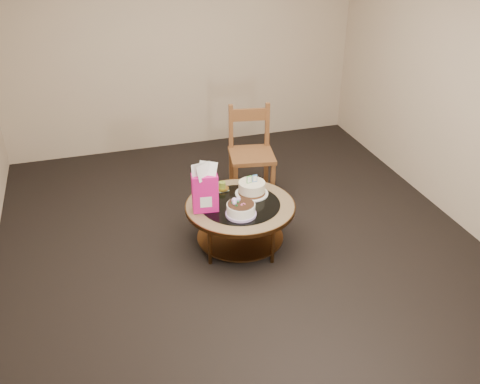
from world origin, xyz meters
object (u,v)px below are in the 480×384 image
object	(u,v)px
coffee_table	(240,211)
decorated_cake	(241,210)
dining_chair	(251,153)
cream_cake	(252,188)
gift_bag	(205,188)

from	to	relation	value
coffee_table	decorated_cake	size ratio (longest dim) A/B	3.69
coffee_table	dining_chair	xyz separation A→B (m)	(0.40, 0.92, 0.13)
dining_chair	cream_cake	bearing A→B (deg)	-98.18
coffee_table	dining_chair	distance (m)	1.01
cream_cake	gift_bag	bearing A→B (deg)	-170.25
decorated_cake	gift_bag	size ratio (longest dim) A/B	0.61
decorated_cake	coffee_table	bearing A→B (deg)	74.50
coffee_table	cream_cake	size ratio (longest dim) A/B	3.24
cream_cake	decorated_cake	bearing A→B (deg)	-129.90
gift_bag	dining_chair	xyz separation A→B (m)	(0.73, 0.93, -0.17)
coffee_table	gift_bag	distance (m)	0.45
coffee_table	dining_chair	size ratio (longest dim) A/B	1.01
decorated_cake	cream_cake	world-z (taller)	cream_cake
dining_chair	gift_bag	bearing A→B (deg)	-119.03
cream_cake	gift_bag	world-z (taller)	gift_bag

